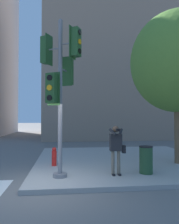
{
  "coord_description": "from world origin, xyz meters",
  "views": [
    {
      "loc": [
        0.7,
        -6.47,
        2.07
      ],
      "look_at": [
        1.53,
        0.63,
        2.25
      ],
      "focal_mm": 35.0,
      "sensor_mm": 36.0,
      "label": 1
    }
  ],
  "objects": [
    {
      "name": "ground_plane",
      "position": [
        0.0,
        0.0,
        0.0
      ],
      "size": [
        160.0,
        160.0,
        0.0
      ],
      "primitive_type": "plane",
      "color": "slate"
    },
    {
      "name": "fire_hydrant",
      "position": [
        0.32,
        2.37,
        0.51
      ],
      "size": [
        0.19,
        0.25,
        0.74
      ],
      "color": "red",
      "rests_on": "sidewalk_corner"
    },
    {
      "name": "person_photographer",
      "position": [
        2.45,
        0.74,
        1.13
      ],
      "size": [
        0.58,
        0.54,
        1.65
      ],
      "color": "black",
      "rests_on": "sidewalk_corner"
    },
    {
      "name": "sidewalk_corner",
      "position": [
        3.5,
        3.5,
        0.07
      ],
      "size": [
        8.0,
        8.0,
        0.15
      ],
      "color": "#9E9B96",
      "rests_on": "ground_plane"
    },
    {
      "name": "traffic_signal_pole",
      "position": [
        0.58,
        0.69,
        3.42
      ],
      "size": [
        1.36,
        1.38,
        5.17
      ],
      "color": "slate",
      "rests_on": "sidewalk_corner"
    },
    {
      "name": "building_right",
      "position": [
        6.52,
        19.08,
        10.86
      ],
      "size": [
        15.66,
        14.0,
        21.71
      ],
      "color": "gray",
      "rests_on": "ground_plane"
    },
    {
      "name": "trash_bin",
      "position": [
        3.51,
        0.8,
        0.62
      ],
      "size": [
        0.47,
        0.47,
        0.94
      ],
      "color": "#234728",
      "rests_on": "sidewalk_corner"
    },
    {
      "name": "street_tree",
      "position": [
        5.48,
        2.27,
        4.44
      ],
      "size": [
        3.92,
        3.92,
        6.46
      ],
      "color": "brown",
      "rests_on": "sidewalk_corner"
    }
  ]
}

